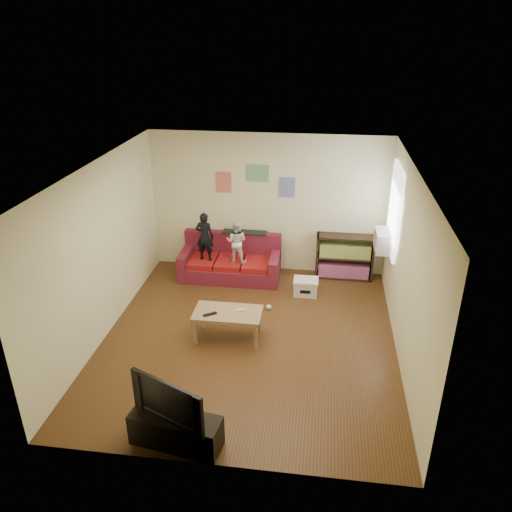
# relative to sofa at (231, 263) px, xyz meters

# --- Properties ---
(room_shell) EXTENTS (4.52, 5.02, 2.72)m
(room_shell) POSITION_rel_sofa_xyz_m (0.66, -2.06, 1.07)
(room_shell) COLOR #573519
(room_shell) RESTS_ON ground
(sofa) EXTENTS (1.89, 0.87, 0.83)m
(sofa) POSITION_rel_sofa_xyz_m (0.00, 0.00, 0.00)
(sofa) COLOR maroon
(sofa) RESTS_ON ground
(child_a) EXTENTS (0.37, 0.26, 0.94)m
(child_a) POSITION_rel_sofa_xyz_m (-0.45, -0.16, 0.59)
(child_a) COLOR black
(child_a) RESTS_ON sofa
(child_b) EXTENTS (0.43, 0.35, 0.81)m
(child_b) POSITION_rel_sofa_xyz_m (0.15, -0.16, 0.52)
(child_b) COLOR white
(child_b) RESTS_ON sofa
(coffee_table) EXTENTS (1.04, 0.57, 0.47)m
(coffee_table) POSITION_rel_sofa_xyz_m (0.34, -2.09, 0.12)
(coffee_table) COLOR tan
(coffee_table) RESTS_ON ground
(remote) EXTENTS (0.21, 0.16, 0.02)m
(remote) POSITION_rel_sofa_xyz_m (0.09, -2.21, 0.20)
(remote) COLOR black
(remote) RESTS_ON coffee_table
(game_controller) EXTENTS (0.15, 0.08, 0.03)m
(game_controller) POSITION_rel_sofa_xyz_m (0.54, -2.04, 0.20)
(game_controller) COLOR white
(game_controller) RESTS_ON coffee_table
(bookshelf) EXTENTS (1.08, 0.32, 0.86)m
(bookshelf) POSITION_rel_sofa_xyz_m (2.16, 0.24, 0.11)
(bookshelf) COLOR black
(bookshelf) RESTS_ON ground
(window) EXTENTS (0.04, 1.08, 1.48)m
(window) POSITION_rel_sofa_xyz_m (2.88, -0.41, 1.36)
(window) COLOR white
(window) RESTS_ON room_shell
(ac_unit) EXTENTS (0.28, 0.55, 0.35)m
(ac_unit) POSITION_rel_sofa_xyz_m (2.76, -0.41, 0.80)
(ac_unit) COLOR #B7B2A3
(ac_unit) RESTS_ON window
(artwork_left) EXTENTS (0.30, 0.01, 0.40)m
(artwork_left) POSITION_rel_sofa_xyz_m (-0.19, 0.42, 1.47)
(artwork_left) COLOR #D87266
(artwork_left) RESTS_ON room_shell
(artwork_center) EXTENTS (0.42, 0.01, 0.32)m
(artwork_center) POSITION_rel_sofa_xyz_m (0.46, 0.42, 1.67)
(artwork_center) COLOR #72B27F
(artwork_center) RESTS_ON room_shell
(artwork_right) EXTENTS (0.30, 0.01, 0.38)m
(artwork_right) POSITION_rel_sofa_xyz_m (1.01, 0.42, 1.42)
(artwork_right) COLOR #727FCC
(artwork_right) RESTS_ON room_shell
(file_box) EXTENTS (0.44, 0.33, 0.30)m
(file_box) POSITION_rel_sofa_xyz_m (1.47, -0.55, -0.12)
(file_box) COLOR white
(file_box) RESTS_ON ground
(tv_stand) EXTENTS (1.11, 0.52, 0.40)m
(tv_stand) POSITION_rel_sofa_xyz_m (0.14, -4.31, -0.08)
(tv_stand) COLOR black
(tv_stand) RESTS_ON ground
(television) EXTENTS (0.95, 0.51, 0.56)m
(television) POSITION_rel_sofa_xyz_m (0.14, -4.31, 0.40)
(television) COLOR black
(television) RESTS_ON tv_stand
(tissue) EXTENTS (0.11, 0.11, 0.09)m
(tissue) POSITION_rel_sofa_xyz_m (0.87, -1.17, -0.23)
(tissue) COLOR white
(tissue) RESTS_ON ground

